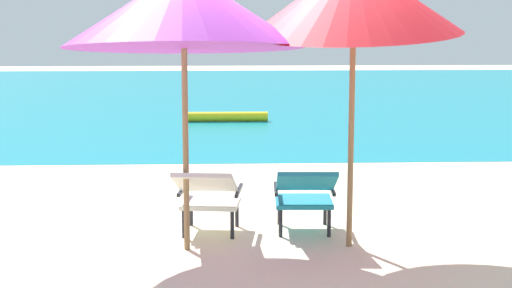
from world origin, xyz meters
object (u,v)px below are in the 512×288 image
lounge_chair_left (208,194)px  beach_umbrella_left (184,9)px  swim_buoy (226,117)px  lounge_chair_right (305,193)px

lounge_chair_left → beach_umbrella_left: bearing=-116.2°
swim_buoy → lounge_chair_right: 7.77m
swim_buoy → lounge_chair_left: (-0.17, -7.75, 0.31)m
lounge_chair_right → swim_buoy: bearing=95.2°
swim_buoy → beach_umbrella_left: (-0.35, -8.11, 1.95)m
lounge_chair_right → beach_umbrella_left: (-1.05, -0.37, 1.64)m
lounge_chair_left → beach_umbrella_left: (-0.18, -0.36, 1.64)m
swim_buoy → lounge_chair_right: (0.70, -7.74, 0.31)m
lounge_chair_left → beach_umbrella_left: 1.69m
lounge_chair_left → lounge_chair_right: same height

